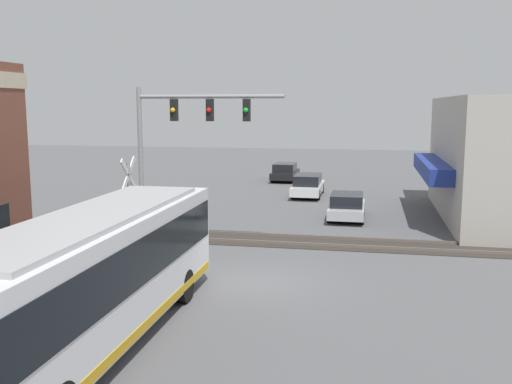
{
  "coord_description": "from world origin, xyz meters",
  "views": [
    {
      "loc": [
        -18.06,
        -3.66,
        5.85
      ],
      "look_at": [
        5.2,
        0.97,
        2.25
      ],
      "focal_mm": 40.0,
      "sensor_mm": 36.0,
      "label": 1
    }
  ],
  "objects_px": {
    "city_bus": "(94,274)",
    "parked_car_white": "(308,186)",
    "parked_car_black": "(285,173)",
    "parked_car_silver": "(347,207)",
    "crossing_signal": "(129,194)",
    "pedestrian_at_crossing": "(149,230)"
  },
  "relations": [
    {
      "from": "parked_car_white",
      "to": "pedestrian_at_crossing",
      "type": "bearing_deg",
      "value": 163.21
    },
    {
      "from": "city_bus",
      "to": "pedestrian_at_crossing",
      "type": "xyz_separation_m",
      "value": [
        8.72,
        2.12,
        -0.9
      ]
    },
    {
      "from": "city_bus",
      "to": "pedestrian_at_crossing",
      "type": "bearing_deg",
      "value": 13.66
    },
    {
      "from": "parked_car_white",
      "to": "pedestrian_at_crossing",
      "type": "relative_size",
      "value": 2.65
    },
    {
      "from": "city_bus",
      "to": "parked_car_silver",
      "type": "distance_m",
      "value": 18.11
    },
    {
      "from": "city_bus",
      "to": "parked_car_white",
      "type": "bearing_deg",
      "value": -6.09
    },
    {
      "from": "parked_car_black",
      "to": "parked_car_silver",
      "type": "bearing_deg",
      "value": -159.62
    },
    {
      "from": "parked_car_white",
      "to": "pedestrian_at_crossing",
      "type": "xyz_separation_m",
      "value": [
        -15.65,
        4.72,
        0.24
      ]
    },
    {
      "from": "crossing_signal",
      "to": "parked_car_white",
      "type": "xyz_separation_m",
      "value": [
        15.38,
        -5.63,
        -1.62
      ]
    },
    {
      "from": "pedestrian_at_crossing",
      "to": "city_bus",
      "type": "bearing_deg",
      "value": -166.34
    },
    {
      "from": "crossing_signal",
      "to": "parked_car_black",
      "type": "bearing_deg",
      "value": -7.59
    },
    {
      "from": "city_bus",
      "to": "parked_car_silver",
      "type": "relative_size",
      "value": 2.65
    },
    {
      "from": "city_bus",
      "to": "crossing_signal",
      "type": "bearing_deg",
      "value": 18.65
    },
    {
      "from": "pedestrian_at_crossing",
      "to": "parked_car_black",
      "type": "bearing_deg",
      "value": -5.26
    },
    {
      "from": "city_bus",
      "to": "pedestrian_at_crossing",
      "type": "distance_m",
      "value": 9.02
    },
    {
      "from": "parked_car_black",
      "to": "pedestrian_at_crossing",
      "type": "bearing_deg",
      "value": 174.74
    },
    {
      "from": "parked_car_silver",
      "to": "pedestrian_at_crossing",
      "type": "relative_size",
      "value": 2.36
    },
    {
      "from": "city_bus",
      "to": "parked_car_black",
      "type": "height_order",
      "value": "city_bus"
    },
    {
      "from": "city_bus",
      "to": "parked_car_white",
      "type": "relative_size",
      "value": 2.35
    },
    {
      "from": "crossing_signal",
      "to": "parked_car_black",
      "type": "distance_m",
      "value": 23.04
    },
    {
      "from": "city_bus",
      "to": "parked_car_black",
      "type": "relative_size",
      "value": 2.64
    },
    {
      "from": "city_bus",
      "to": "parked_car_white",
      "type": "xyz_separation_m",
      "value": [
        24.37,
        -2.6,
        -1.14
      ]
    }
  ]
}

